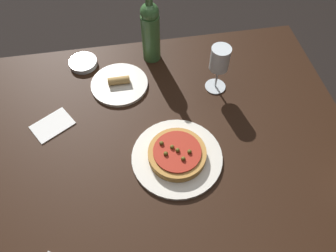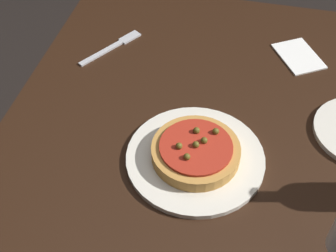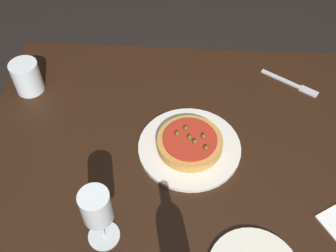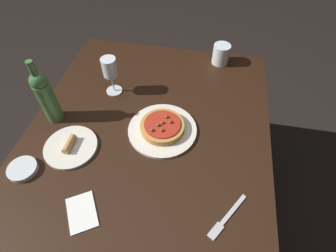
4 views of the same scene
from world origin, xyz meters
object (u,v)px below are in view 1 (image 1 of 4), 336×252
dining_table (169,156)px  dinner_plate (177,157)px  side_bowl (83,63)px  pizza (177,154)px  wine_glass (220,61)px  side_plate (119,84)px  wine_bottle (149,31)px

dining_table → dinner_plate: dinner_plate is taller
side_bowl → dinner_plate: bearing=-59.1°
dinner_plate → pizza: (-0.00, -0.00, 0.02)m
wine_glass → side_plate: bearing=169.1°
side_plate → wine_bottle: bearing=44.1°
dinner_plate → wine_bottle: bearing=92.2°
pizza → side_plate: (-0.15, 0.34, -0.02)m
wine_glass → side_plate: wine_glass is taller
dinner_plate → side_bowl: (-0.28, 0.47, 0.00)m
wine_glass → side_bowl: bearing=157.4°
wine_bottle → side_bowl: 0.29m
dining_table → side_plate: 0.33m
dining_table → side_plate: side_plate is taller
side_bowl → side_plate: 0.19m
pizza → dining_table: bearing=102.4°
wine_bottle → side_plate: size_ratio=1.42×
dining_table → wine_glass: size_ratio=6.64×
wine_bottle → side_bowl: (-0.26, 0.00, -0.12)m
pizza → side_bowl: pizza is taller
wine_glass → side_bowl: size_ratio=1.71×
dinner_plate → pizza: pizza is taller
dinner_plate → wine_glass: bearing=54.5°
pizza → side_plate: pizza is taller
dining_table → side_plate: (-0.14, 0.28, 0.09)m
wine_glass → wine_bottle: 0.29m
side_plate → pizza: bearing=-65.8°
dining_table → pizza: bearing=-77.6°
dining_table → side_plate: bearing=116.6°
wine_glass → wine_bottle: wine_bottle is taller
wine_bottle → pizza: bearing=-87.8°
wine_glass → side_plate: 0.38m
pizza → wine_glass: (0.20, 0.27, 0.10)m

